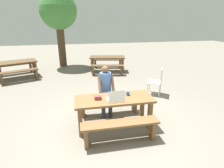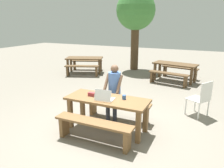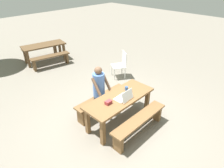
# 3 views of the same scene
# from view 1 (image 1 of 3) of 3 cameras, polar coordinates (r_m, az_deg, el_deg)

# --- Properties ---
(ground_plane) EXTENTS (30.00, 30.00, 0.00)m
(ground_plane) POSITION_cam_1_polar(r_m,az_deg,el_deg) (4.43, 0.64, -13.05)
(ground_plane) COLOR gray
(picnic_table_front) EXTENTS (1.77, 0.70, 0.73)m
(picnic_table_front) POSITION_cam_1_polar(r_m,az_deg,el_deg) (4.13, 0.67, -5.99)
(picnic_table_front) COLOR brown
(picnic_table_front) RESTS_ON ground
(bench_near) EXTENTS (1.60, 0.30, 0.46)m
(bench_near) POSITION_cam_1_polar(r_m,az_deg,el_deg) (3.75, 2.61, -13.65)
(bench_near) COLOR brown
(bench_near) RESTS_ON ground
(bench_far) EXTENTS (1.60, 0.30, 0.46)m
(bench_far) POSITION_cam_1_polar(r_m,az_deg,el_deg) (4.78, -0.84, -5.71)
(bench_far) COLOR brown
(bench_far) RESTS_ON ground
(laptop) EXTENTS (0.38, 0.33, 0.25)m
(laptop) POSITION_cam_1_polar(r_m,az_deg,el_deg) (3.94, 1.16, -4.46)
(laptop) COLOR white
(laptop) RESTS_ON picnic_table_front
(small_pouch) EXTENTS (0.15, 0.10, 0.08)m
(small_pouch) POSITION_cam_1_polar(r_m,az_deg,el_deg) (4.01, -4.51, -4.40)
(small_pouch) COLOR #993338
(small_pouch) RESTS_ON picnic_table_front
(coffee_mug) EXTENTS (0.08, 0.08, 0.09)m
(coffee_mug) POSITION_cam_1_polar(r_m,az_deg,el_deg) (4.23, 5.07, -3.00)
(coffee_mug) COLOR #335693
(coffee_mug) RESTS_ON picnic_table_front
(person_seated) EXTENTS (0.40, 0.40, 1.33)m
(person_seated) POSITION_cam_1_polar(r_m,az_deg,el_deg) (4.56, -2.00, -1.13)
(person_seated) COLOR #333847
(person_seated) RESTS_ON ground
(plastic_chair) EXTENTS (0.61, 0.61, 0.91)m
(plastic_chair) POSITION_cam_1_polar(r_m,az_deg,el_deg) (6.13, 14.22, 1.01)
(plastic_chair) COLOR white
(plastic_chair) RESTS_ON ground
(picnic_table_mid) EXTENTS (1.80, 1.32, 0.70)m
(picnic_table_mid) POSITION_cam_1_polar(r_m,az_deg,el_deg) (8.71, -28.20, 5.58)
(picnic_table_mid) COLOR brown
(picnic_table_mid) RESTS_ON ground
(bench_mid_south) EXTENTS (1.47, 0.81, 0.46)m
(bench_mid_south) POSITION_cam_1_polar(r_m,az_deg,el_deg) (8.13, -27.44, 2.93)
(bench_mid_south) COLOR brown
(bench_mid_south) RESTS_ON ground
(bench_mid_north) EXTENTS (1.47, 0.81, 0.46)m
(bench_mid_north) POSITION_cam_1_polar(r_m,az_deg,el_deg) (9.41, -28.34, 4.88)
(bench_mid_north) COLOR brown
(bench_mid_north) RESTS_ON ground
(picnic_table_rear) EXTENTS (1.75, 0.98, 0.71)m
(picnic_table_rear) POSITION_cam_1_polar(r_m,az_deg,el_deg) (8.67, -1.49, 7.90)
(picnic_table_rear) COLOR brown
(picnic_table_rear) RESTS_ON ground
(bench_rear_south) EXTENTS (1.52, 0.57, 0.45)m
(bench_rear_south) POSITION_cam_1_polar(r_m,az_deg,el_deg) (8.11, -1.54, 5.17)
(bench_rear_south) COLOR brown
(bench_rear_south) RESTS_ON ground
(bench_rear_north) EXTENTS (1.52, 0.57, 0.45)m
(bench_rear_north) POSITION_cam_1_polar(r_m,az_deg,el_deg) (9.36, -1.41, 7.20)
(bench_rear_north) COLOR brown
(bench_rear_north) RESTS_ON ground
(tree_left) EXTENTS (1.81, 1.81, 3.68)m
(tree_left) POSITION_cam_1_polar(r_m,az_deg,el_deg) (9.81, -16.68, 20.93)
(tree_left) COLOR #4C3823
(tree_left) RESTS_ON ground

